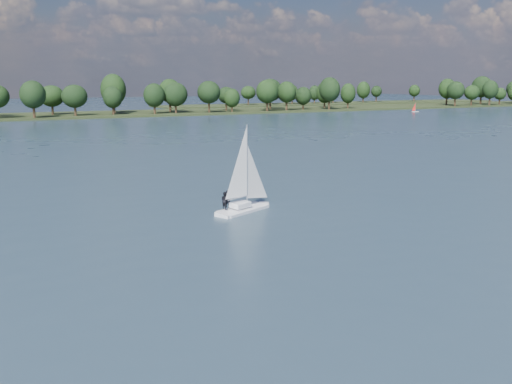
% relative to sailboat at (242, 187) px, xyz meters
% --- Properties ---
extents(ground, '(700.00, 700.00, 0.00)m').
position_rel_sailboat_xyz_m(ground, '(12.05, 65.19, -2.66)').
color(ground, '#233342').
rests_on(ground, ground).
extents(far_shore, '(660.00, 40.00, 1.50)m').
position_rel_sailboat_xyz_m(far_shore, '(12.05, 177.19, -2.66)').
color(far_shore, black).
rests_on(far_shore, ground).
extents(far_shore_back, '(220.00, 30.00, 1.40)m').
position_rel_sailboat_xyz_m(far_shore_back, '(172.05, 225.19, -2.66)').
color(far_shore_back, black).
rests_on(far_shore_back, ground).
extents(sailboat, '(7.42, 4.89, 9.53)m').
position_rel_sailboat_xyz_m(sailboat, '(0.00, 0.00, 0.00)').
color(sailboat, white).
rests_on(sailboat, ground).
extents(dinghy_orange, '(2.96, 2.07, 4.40)m').
position_rel_sailboat_xyz_m(dinghy_orange, '(151.41, 139.00, -1.62)').
color(dinghy_orange, white).
rests_on(dinghy_orange, ground).
extents(treeline, '(562.54, 73.55, 18.90)m').
position_rel_sailboat_xyz_m(treeline, '(1.61, 172.80, 5.48)').
color(treeline, black).
rests_on(treeline, ground).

